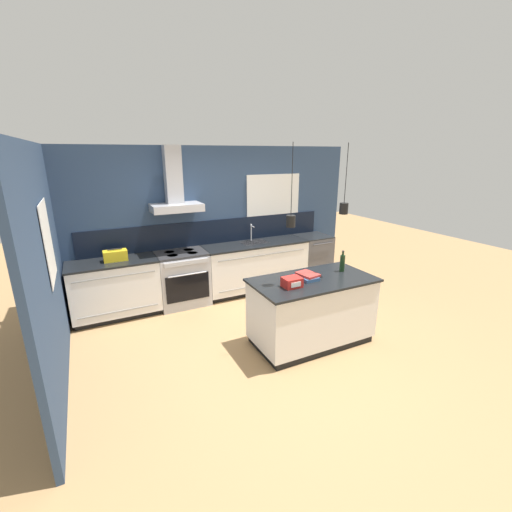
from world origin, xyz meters
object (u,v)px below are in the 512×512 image
oven_range (183,278)px  book_stack (307,276)px  dishwasher (312,257)px  yellow_toolbox (115,255)px  red_supply_box (292,282)px  bottle_on_island (342,263)px

oven_range → book_stack: size_ratio=2.93×
dishwasher → yellow_toolbox: (-3.65, 0.00, 0.54)m
book_stack → yellow_toolbox: (-2.15, 1.95, 0.05)m
dishwasher → yellow_toolbox: size_ratio=2.68×
red_supply_box → yellow_toolbox: (-1.82, 2.10, 0.02)m
red_supply_box → book_stack: bearing=24.7°
dishwasher → oven_range: bearing=-179.9°
oven_range → bottle_on_island: bearing=-47.6°
red_supply_box → yellow_toolbox: bearing=130.9°
bottle_on_island → book_stack: 0.61m
red_supply_box → yellow_toolbox: yellow_toolbox is taller
book_stack → red_supply_box: bearing=-155.3°
yellow_toolbox → dishwasher: bearing=-0.0°
red_supply_box → yellow_toolbox: 2.78m
oven_range → book_stack: book_stack is taller
oven_range → red_supply_box: bearing=-68.6°
yellow_toolbox → bottle_on_island: bearing=-34.9°
book_stack → yellow_toolbox: size_ratio=0.91×
oven_range → dishwasher: (2.65, 0.00, 0.00)m
dishwasher → red_supply_box: bearing=-131.0°
book_stack → red_supply_box: (-0.33, -0.15, 0.02)m
dishwasher → book_stack: size_ratio=2.93×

